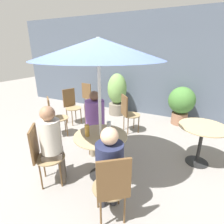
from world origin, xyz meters
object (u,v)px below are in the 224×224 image
Objects in this scene: cafe_table_near at (101,144)px; seated_person_1 at (52,139)px; bistro_chair_2 at (112,185)px; beer_glass_1 at (107,135)px; bistro_chair_3 at (89,95)px; bistro_chair_6 at (71,103)px; seated_person_0 at (95,118)px; bistro_chair_1 at (42,151)px; beer_glass_0 at (87,130)px; bistro_chair_5 at (128,111)px; cafe_table_far at (202,134)px; umbrella at (98,49)px; bistro_chair_0 at (95,123)px; bistro_chair_4 at (54,114)px; seated_person_2 at (109,165)px; potted_plant_0 at (117,93)px; potted_plant_1 at (181,103)px; beer_glass_2 at (109,126)px.

cafe_table_near is 0.74m from seated_person_1.
bistro_chair_2 reaches higher than beer_glass_1.
bistro_chair_6 is at bearing 103.24° from bistro_chair_3.
bistro_chair_3 is 0.75× the size of seated_person_0.
seated_person_0 reaches higher than bistro_chair_2.
bistro_chair_1 is 0.76× the size of seated_person_1.
seated_person_1 is 0.52m from beer_glass_0.
seated_person_0 is (-0.23, -1.13, 0.18)m from bistro_chair_5.
cafe_table_far is 0.64× the size of seated_person_1.
umbrella reaches higher than cafe_table_far.
bistro_chair_2 is at bearing 154.31° from bistro_chair_5.
bistro_chair_3 is at bearing 88.41° from bistro_chair_0.
bistro_chair_6 is (-0.20, 0.87, 0.00)m from bistro_chair_4.
cafe_table_far is 4.45× the size of beer_glass_1.
cafe_table_near is 1.78m from cafe_table_far.
bistro_chair_0 is 1.00× the size of bistro_chair_3.
umbrella reaches higher than bistro_chair_2.
seated_person_1 is (0.12, 0.10, 0.19)m from bistro_chair_1.
bistro_chair_2 is 0.45× the size of umbrella.
seated_person_2 reaches higher than bistro_chair_4.
bistro_chair_4 is (-0.97, 1.27, 0.00)m from bistro_chair_1.
bistro_chair_1 is (-2.11, -1.61, -0.02)m from cafe_table_far.
seated_person_2 is at bearing -90.00° from bistro_chair_2.
bistro_chair_3 is 0.74× the size of potted_plant_0.
seated_person_2 is (0.44, -0.56, 0.13)m from cafe_table_near.
potted_plant_1 is at bearing 75.85° from beer_glass_1.
cafe_table_near is 0.79× the size of potted_plant_1.
seated_person_1 is at bearing -156.04° from beer_glass_1.
bistro_chair_3 is (-2.48, 3.30, 0.00)m from bistro_chair_2.
beer_glass_0 is at bearing -148.75° from umbrella.
seated_person_1 is at bearing -142.13° from cafe_table_near.
bistro_chair_5 is 1.82m from beer_glass_0.
beer_glass_0 is at bearing -88.02° from bistro_chair_1.
seated_person_0 reaches higher than potted_plant_1.
bistro_chair_6 is (0.09, -1.01, 0.00)m from bistro_chair_3.
seated_person_0 reaches higher than bistro_chair_4.
beer_glass_0 is (0.27, -0.67, 0.08)m from seated_person_0.
bistro_chair_1 is 1.07m from beer_glass_2.
beer_glass_1 is 3.12m from potted_plant_0.
bistro_chair_4 is 1.00× the size of bistro_chair_5.
beer_glass_1 is 1.17m from umbrella.
beer_glass_2 is at bearing -108.20° from potted_plant_1.
potted_plant_0 reaches higher than bistro_chair_0.
cafe_table_far is 1.93m from seated_person_0.
bistro_chair_0 reaches higher than cafe_table_near.
umbrella reaches higher than beer_glass_2.
bistro_chair_5 is 1.87m from beer_glass_1.
bistro_chair_0 is 2.14m from potted_plant_0.
potted_plant_1 reaches higher than beer_glass_1.
seated_person_2 is at bearing -90.00° from seated_person_0.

